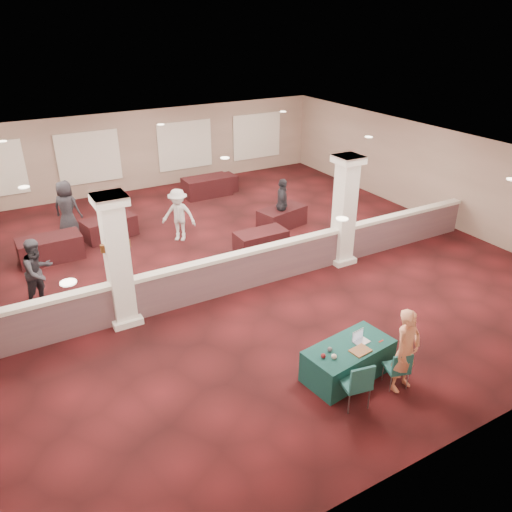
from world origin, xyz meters
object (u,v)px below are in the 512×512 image
far_table_back_right (216,184)px  far_table_back_center (207,186)px  near_table (348,360)px  conf_chair_side (358,382)px  attendee_a (38,272)px  conf_chair_main (399,367)px  woman (406,351)px  far_table_front_right (282,217)px  attendee_b (179,215)px  attendee_c (282,204)px  attendee_d (67,208)px  far_table_front_left (51,248)px  far_table_front_center (261,241)px  far_table_back_left (109,228)px

far_table_back_right → far_table_back_center: bearing=-159.9°
near_table → conf_chair_side: 0.97m
far_table_back_center → attendee_a: size_ratio=1.05×
conf_chair_main → woman: size_ratio=0.48×
woman → far_table_front_right: woman is taller
attendee_b → attendee_c: 3.48m
attendee_a → attendee_c: (7.88, 1.15, -0.01)m
far_table_front_right → attendee_d: size_ratio=0.91×
conf_chair_main → far_table_back_right: size_ratio=0.52×
near_table → attendee_b: (-0.46, 8.01, 0.51)m
conf_chair_main → attendee_c: (2.32, 7.96, 0.37)m
conf_chair_main → attendee_c: attendee_c is taller
far_table_front_left → far_table_back_right: (6.96, 3.19, -0.03)m
far_table_front_center → conf_chair_main: bearing=-96.9°
far_table_front_center → far_table_back_left: (-3.80, 3.34, 0.02)m
far_table_front_left → far_table_back_center: size_ratio=0.96×
conf_chair_main → attendee_b: size_ratio=0.50×
near_table → attendee_b: 8.04m
far_table_front_center → far_table_back_left: bearing=138.7°
near_table → far_table_back_left: 9.62m
attendee_b → far_table_back_center: bearing=94.6°
conf_chair_side → attendee_b: attendee_b is taller
far_table_front_center → attendee_d: (-4.89, 4.22, 0.60)m
far_table_front_right → attendee_c: size_ratio=0.95×
near_table → attendee_c: bearing=60.3°
far_table_front_left → attendee_d: (0.87, 1.67, 0.56)m
near_table → attendee_d: size_ratio=1.00×
near_table → conf_chair_main: (0.60, -0.78, 0.15)m
far_table_back_right → attendee_a: (-7.56, -5.69, 0.56)m
attendee_b → far_table_back_right: bearing=91.0°
far_table_front_right → attendee_c: (-0.08, -0.12, 0.54)m
conf_chair_side → far_table_front_center: size_ratio=0.64×
far_table_back_right → attendee_b: (-3.07, -3.71, 0.53)m
far_table_front_right → conf_chair_side: bearing=-113.1°
attendee_a → far_table_back_right: bearing=2.6°
attendee_a → attendee_b: (4.49, 1.98, -0.03)m
far_table_back_center → far_table_back_left: bearing=-153.8°
woman → far_table_front_center: bearing=75.5°
far_table_front_left → far_table_back_right: 7.65m
far_table_front_right → attendee_d: bearing=155.9°
far_table_front_left → attendee_a: (-0.60, -2.51, 0.52)m
conf_chair_side → attendee_c: bearing=77.6°
far_table_front_center → attendee_c: attendee_c is taller
far_table_front_right → attendee_b: size_ratio=0.97×
near_table → far_table_back_left: (-2.39, 9.32, -0.02)m
attendee_d → attendee_c: bearing=-165.5°
far_table_front_right → attendee_b: (-3.47, 0.71, 0.52)m
far_table_back_left → far_table_back_center: size_ratio=0.89×
near_table → far_table_front_right: near_table is taller
far_table_back_center → near_table: bearing=-100.4°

